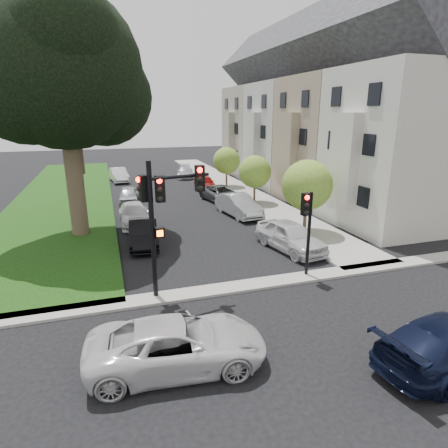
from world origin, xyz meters
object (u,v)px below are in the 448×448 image
object	(u,v)px
car_parked_9	(119,175)
car_parked_3	(205,183)
car_parked_1	(239,205)
small_tree_a	(307,185)
car_parked_5	(143,233)
traffic_signal_secondary	(307,219)
car_parked_7	(128,195)
car_parked_6	(134,214)
eucalyptus	(61,70)
car_parked_2	(222,194)
car_parked_0	(290,236)
car_cross_near	(178,344)
car_parked_4	(185,172)
small_tree_b	(255,172)
small_tree_c	(227,161)
traffic_signal_main	(162,205)

from	to	relation	value
car_parked_9	car_parked_3	bearing A→B (deg)	-48.87
car_parked_1	car_parked_9	xyz separation A→B (m)	(-7.67, 17.06, -0.04)
small_tree_a	car_parked_9	bearing A→B (deg)	114.62
car_parked_3	car_parked_5	xyz separation A→B (m)	(-7.44, -14.40, 0.04)
traffic_signal_secondary	car_parked_7	bearing A→B (deg)	110.57
traffic_signal_secondary	car_parked_6	xyz separation A→B (m)	(-6.68, 11.01, -2.08)
eucalyptus	car_parked_3	size ratio (longest dim) A/B	3.47
car_parked_6	car_parked_9	size ratio (longest dim) A/B	1.05
car_parked_2	car_parked_7	world-z (taller)	car_parked_2
car_parked_0	car_parked_1	xyz separation A→B (m)	(-0.27, 7.58, -0.02)
eucalyptus	car_parked_6	distance (m)	9.53
car_parked_7	car_cross_near	bearing A→B (deg)	-84.46
car_parked_2	car_parked_7	size ratio (longest dim) A/B	1.28
car_parked_2	car_parked_4	size ratio (longest dim) A/B	1.06
car_parked_7	small_tree_b	bearing A→B (deg)	-14.08
small_tree_c	car_parked_1	distance (m)	11.03
car_parked_4	car_parked_7	distance (m)	13.11
car_parked_1	car_parked_4	size ratio (longest dim) A/B	1.05
small_tree_a	car_parked_7	xyz separation A→B (m)	(-9.87, 11.86, -2.40)
car_cross_near	car_parked_1	distance (m)	17.08
car_parked_0	car_parked_1	distance (m)	7.58
eucalyptus	car_parked_5	bearing A→B (deg)	-40.27
small_tree_b	traffic_signal_main	xyz separation A→B (m)	(-9.56, -14.01, 1.20)
car_parked_6	car_parked_7	size ratio (longest dim) A/B	1.25
car_parked_4	car_parked_5	world-z (taller)	car_parked_5
eucalyptus	car_parked_4	size ratio (longest dim) A/B	3.05
eucalyptus	small_tree_a	distance (m)	15.29
car_parked_2	small_tree_a	bearing A→B (deg)	-87.95
small_tree_a	car_parked_6	distance (m)	11.48
traffic_signal_main	car_parked_5	world-z (taller)	traffic_signal_main
eucalyptus	small_tree_b	bearing A→B (deg)	18.68
car_parked_4	car_parked_3	bearing A→B (deg)	-77.49
small_tree_b	car_cross_near	distance (m)	21.12
traffic_signal_secondary	car_parked_1	size ratio (longest dim) A/B	0.83
car_parked_3	car_parked_7	world-z (taller)	car_parked_3
car_parked_5	car_parked_7	xyz separation A→B (m)	(-0.06, 11.08, -0.08)
car_parked_3	car_parked_6	xyz separation A→B (m)	(-7.56, -9.94, 0.00)
eucalyptus	car_cross_near	bearing A→B (deg)	-76.36
eucalyptus	traffic_signal_secondary	size ratio (longest dim) A/B	3.50
car_parked_9	eucalyptus	bearing A→B (deg)	-106.68
traffic_signal_main	car_parked_7	distance (m)	17.86
car_parked_9	car_parked_0	bearing A→B (deg)	-79.06
small_tree_b	car_parked_3	xyz separation A→B (m)	(-2.37, 6.89, -1.96)
car_parked_5	car_parked_9	distance (m)	21.43
small_tree_c	car_parked_0	xyz separation A→B (m)	(-2.24, -18.15, -1.85)
traffic_signal_secondary	car_parked_2	size ratio (longest dim) A/B	0.82
car_parked_7	car_parked_9	world-z (taller)	car_parked_9
car_parked_0	car_parked_7	world-z (taller)	car_parked_0
small_tree_b	traffic_signal_secondary	size ratio (longest dim) A/B	1.00
car_parked_1	car_parked_2	xyz separation A→B (m)	(0.15, 4.60, -0.11)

